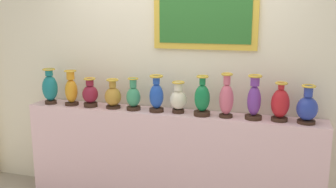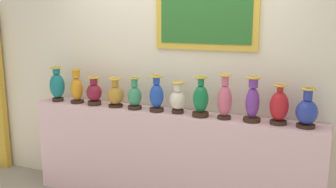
{
  "view_description": "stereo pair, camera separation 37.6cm",
  "coord_description": "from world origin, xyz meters",
  "px_view_note": "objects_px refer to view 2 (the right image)",
  "views": [
    {
      "loc": [
        1.09,
        -3.52,
        1.97
      ],
      "look_at": [
        0.0,
        0.0,
        1.19
      ],
      "focal_mm": 40.59,
      "sensor_mm": 36.0,
      "label": 1
    },
    {
      "loc": [
        1.44,
        -3.39,
        1.97
      ],
      "look_at": [
        0.0,
        0.0,
        1.19
      ],
      "focal_mm": 40.59,
      "sensor_mm": 36.0,
      "label": 2
    }
  ],
  "objects_px": {
    "vase_rose": "(225,100)",
    "vase_ochre": "(115,95)",
    "vase_amber": "(77,88)",
    "vase_sapphire": "(157,95)",
    "vase_teal": "(57,85)",
    "vase_emerald": "(201,100)",
    "vase_crimson": "(279,107)",
    "vase_violet": "(252,102)",
    "vase_burgundy": "(94,92)",
    "vase_cobalt": "(307,111)",
    "vase_ivory": "(178,99)",
    "vase_jade": "(135,96)"
  },
  "relations": [
    {
      "from": "vase_ochre",
      "to": "vase_emerald",
      "type": "relative_size",
      "value": 0.79
    },
    {
      "from": "vase_amber",
      "to": "vase_ivory",
      "type": "height_order",
      "value": "vase_amber"
    },
    {
      "from": "vase_sapphire",
      "to": "vase_crimson",
      "type": "height_order",
      "value": "vase_sapphire"
    },
    {
      "from": "vase_sapphire",
      "to": "vase_ivory",
      "type": "xyz_separation_m",
      "value": [
        0.22,
        0.02,
        -0.02
      ]
    },
    {
      "from": "vase_teal",
      "to": "vase_ochre",
      "type": "xyz_separation_m",
      "value": [
        0.73,
        0.02,
        -0.05
      ]
    },
    {
      "from": "vase_sapphire",
      "to": "vase_rose",
      "type": "distance_m",
      "value": 0.7
    },
    {
      "from": "vase_jade",
      "to": "vase_sapphire",
      "type": "distance_m",
      "value": 0.25
    },
    {
      "from": "vase_amber",
      "to": "vase_sapphire",
      "type": "relative_size",
      "value": 1.01
    },
    {
      "from": "vase_teal",
      "to": "vase_jade",
      "type": "height_order",
      "value": "vase_teal"
    },
    {
      "from": "vase_burgundy",
      "to": "vase_violet",
      "type": "distance_m",
      "value": 1.68
    },
    {
      "from": "vase_ochre",
      "to": "vase_teal",
      "type": "bearing_deg",
      "value": -178.25
    },
    {
      "from": "vase_amber",
      "to": "vase_ochre",
      "type": "bearing_deg",
      "value": 0.97
    },
    {
      "from": "vase_teal",
      "to": "vase_amber",
      "type": "xyz_separation_m",
      "value": [
        0.25,
        0.01,
        -0.01
      ]
    },
    {
      "from": "vase_teal",
      "to": "vase_ivory",
      "type": "xyz_separation_m",
      "value": [
        1.43,
        0.04,
        -0.04
      ]
    },
    {
      "from": "vase_jade",
      "to": "vase_cobalt",
      "type": "height_order",
      "value": "vase_cobalt"
    },
    {
      "from": "vase_burgundy",
      "to": "vase_rose",
      "type": "distance_m",
      "value": 1.43
    },
    {
      "from": "vase_ivory",
      "to": "vase_violet",
      "type": "distance_m",
      "value": 0.73
    },
    {
      "from": "vase_violet",
      "to": "vase_jade",
      "type": "bearing_deg",
      "value": -179.65
    },
    {
      "from": "vase_amber",
      "to": "vase_ochre",
      "type": "distance_m",
      "value": 0.48
    },
    {
      "from": "vase_rose",
      "to": "vase_teal",
      "type": "bearing_deg",
      "value": -179.56
    },
    {
      "from": "vase_amber",
      "to": "vase_violet",
      "type": "relative_size",
      "value": 0.9
    },
    {
      "from": "vase_sapphire",
      "to": "vase_burgundy",
      "type": "bearing_deg",
      "value": -179.14
    },
    {
      "from": "vase_teal",
      "to": "vase_rose",
      "type": "height_order",
      "value": "vase_rose"
    },
    {
      "from": "vase_crimson",
      "to": "vase_cobalt",
      "type": "distance_m",
      "value": 0.23
    },
    {
      "from": "vase_jade",
      "to": "vase_ivory",
      "type": "distance_m",
      "value": 0.47
    },
    {
      "from": "vase_cobalt",
      "to": "vase_violet",
      "type": "bearing_deg",
      "value": 179.91
    },
    {
      "from": "vase_crimson",
      "to": "vase_ochre",
      "type": "bearing_deg",
      "value": -179.67
    },
    {
      "from": "vase_crimson",
      "to": "vase_amber",
      "type": "bearing_deg",
      "value": -179.53
    },
    {
      "from": "vase_rose",
      "to": "vase_ochre",
      "type": "bearing_deg",
      "value": 179.62
    },
    {
      "from": "vase_burgundy",
      "to": "vase_sapphire",
      "type": "bearing_deg",
      "value": 0.86
    },
    {
      "from": "vase_ivory",
      "to": "vase_rose",
      "type": "relative_size",
      "value": 0.75
    },
    {
      "from": "vase_sapphire",
      "to": "vase_ivory",
      "type": "distance_m",
      "value": 0.22
    },
    {
      "from": "vase_teal",
      "to": "vase_ochre",
      "type": "relative_size",
      "value": 1.26
    },
    {
      "from": "vase_amber",
      "to": "vase_rose",
      "type": "bearing_deg",
      "value": 0.01
    },
    {
      "from": "vase_burgundy",
      "to": "vase_sapphire",
      "type": "xyz_separation_m",
      "value": [
        0.73,
        0.01,
        0.03
      ]
    },
    {
      "from": "vase_rose",
      "to": "vase_crimson",
      "type": "distance_m",
      "value": 0.49
    },
    {
      "from": "vase_emerald",
      "to": "vase_sapphire",
      "type": "bearing_deg",
      "value": 178.59
    },
    {
      "from": "vase_jade",
      "to": "vase_ivory",
      "type": "relative_size",
      "value": 1.04
    },
    {
      "from": "vase_ochre",
      "to": "vase_jade",
      "type": "xyz_separation_m",
      "value": [
        0.23,
        -0.01,
        0.01
      ]
    },
    {
      "from": "vase_emerald",
      "to": "vase_crimson",
      "type": "xyz_separation_m",
      "value": [
        0.72,
        0.03,
        -0.0
      ]
    },
    {
      "from": "vase_teal",
      "to": "vase_ochre",
      "type": "bearing_deg",
      "value": 1.75
    },
    {
      "from": "vase_amber",
      "to": "vase_cobalt",
      "type": "height_order",
      "value": "vase_amber"
    },
    {
      "from": "vase_jade",
      "to": "vase_emerald",
      "type": "relative_size",
      "value": 0.84
    },
    {
      "from": "vase_jade",
      "to": "vase_violet",
      "type": "bearing_deg",
      "value": 0.35
    },
    {
      "from": "vase_teal",
      "to": "vase_violet",
      "type": "xyz_separation_m",
      "value": [
        2.16,
        0.02,
        0.01
      ]
    },
    {
      "from": "vase_ochre",
      "to": "vase_sapphire",
      "type": "bearing_deg",
      "value": -0.76
    },
    {
      "from": "vase_ivory",
      "to": "vase_emerald",
      "type": "distance_m",
      "value": 0.25
    },
    {
      "from": "vase_teal",
      "to": "vase_crimson",
      "type": "height_order",
      "value": "vase_teal"
    },
    {
      "from": "vase_ochre",
      "to": "vase_jade",
      "type": "bearing_deg",
      "value": -1.93
    },
    {
      "from": "vase_amber",
      "to": "vase_teal",
      "type": "bearing_deg",
      "value": -176.78
    }
  ]
}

